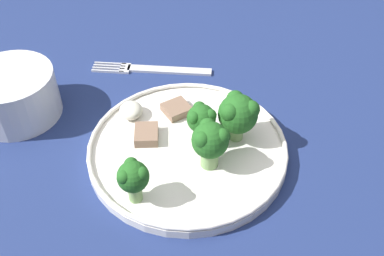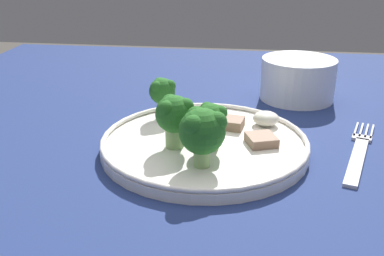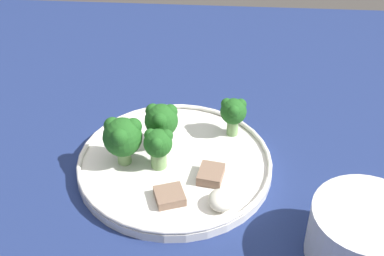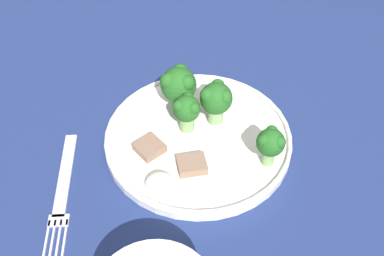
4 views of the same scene
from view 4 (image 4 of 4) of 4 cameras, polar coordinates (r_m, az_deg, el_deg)
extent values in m
cube|color=navy|center=(0.62, -3.89, -3.42)|extent=(1.12, 1.11, 0.03)
cylinder|color=brown|center=(1.37, 10.50, 6.72)|extent=(0.06, 0.06, 0.74)
cylinder|color=white|center=(0.60, 0.77, -1.44)|extent=(0.25, 0.25, 0.01)
torus|color=white|center=(0.60, 0.78, -0.86)|extent=(0.25, 0.25, 0.01)
cube|color=silver|center=(0.59, -15.70, -5.89)|extent=(0.05, 0.13, 0.00)
cube|color=silver|center=(0.55, -16.55, -11.20)|extent=(0.03, 0.02, 0.00)
cube|color=silver|center=(0.54, -17.99, -13.44)|extent=(0.02, 0.05, 0.00)
cube|color=silver|center=(0.54, -17.28, -13.45)|extent=(0.02, 0.05, 0.00)
cube|color=silver|center=(0.54, -16.57, -13.46)|extent=(0.02, 0.05, 0.00)
cube|color=silver|center=(0.54, -15.85, -13.47)|extent=(0.02, 0.05, 0.00)
cylinder|color=#7FA866|center=(0.60, -0.66, 0.77)|extent=(0.02, 0.02, 0.02)
sphere|color=#215B1E|center=(0.58, -0.68, 2.48)|extent=(0.04, 0.04, 0.04)
sphere|color=#215B1E|center=(0.58, -1.70, 2.80)|extent=(0.02, 0.02, 0.02)
sphere|color=#215B1E|center=(0.57, 0.15, 2.60)|extent=(0.02, 0.02, 0.02)
sphere|color=#215B1E|center=(0.59, -0.52, 3.78)|extent=(0.02, 0.02, 0.02)
cylinder|color=#7FA866|center=(0.63, -1.67, 3.53)|extent=(0.02, 0.02, 0.02)
sphere|color=#215B1E|center=(0.61, -1.72, 5.51)|extent=(0.05, 0.05, 0.05)
sphere|color=#215B1E|center=(0.60, -3.08, 5.98)|extent=(0.02, 0.02, 0.02)
sphere|color=#215B1E|center=(0.60, -0.65, 5.74)|extent=(0.02, 0.02, 0.02)
sphere|color=#215B1E|center=(0.62, -1.52, 7.18)|extent=(0.02, 0.02, 0.02)
cylinder|color=#7FA866|center=(0.61, 3.00, 1.85)|extent=(0.02, 0.02, 0.03)
sphere|color=#215B1E|center=(0.59, 3.10, 3.80)|extent=(0.04, 0.04, 0.04)
sphere|color=#215B1E|center=(0.58, 1.95, 4.20)|extent=(0.02, 0.02, 0.02)
sphere|color=#215B1E|center=(0.58, 4.17, 3.96)|extent=(0.02, 0.02, 0.02)
sphere|color=#215B1E|center=(0.60, 3.27, 5.33)|extent=(0.02, 0.02, 0.02)
cylinder|color=#7FA866|center=(0.57, 9.65, -3.49)|extent=(0.02, 0.02, 0.02)
sphere|color=#215B1E|center=(0.55, 9.96, -1.82)|extent=(0.04, 0.04, 0.04)
sphere|color=#215B1E|center=(0.54, 9.08, -1.56)|extent=(0.02, 0.02, 0.02)
sphere|color=#215B1E|center=(0.54, 11.02, -1.77)|extent=(0.02, 0.02, 0.02)
sphere|color=#215B1E|center=(0.55, 10.09, -0.45)|extent=(0.02, 0.02, 0.02)
cube|color=#846651|center=(0.58, -5.42, -2.47)|extent=(0.04, 0.04, 0.01)
cube|color=#846651|center=(0.56, -0.02, -4.68)|extent=(0.04, 0.04, 0.01)
ellipsoid|color=silver|center=(0.54, -4.18, -6.90)|extent=(0.03, 0.03, 0.02)
camera|label=1|loc=(0.61, 48.08, 30.89)|focal=42.00mm
camera|label=2|loc=(0.90, -16.24, 30.79)|focal=42.00mm
camera|label=3|loc=(0.48, -76.37, 15.10)|focal=50.00mm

